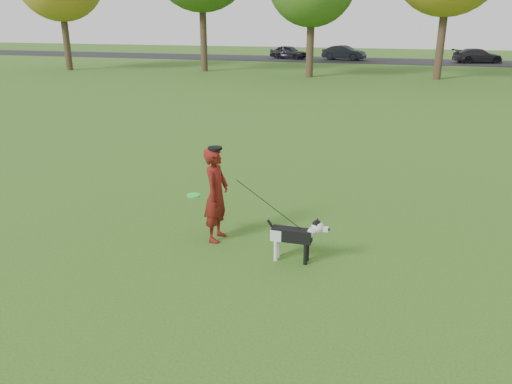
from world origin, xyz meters
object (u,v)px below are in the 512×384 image
(car_left, at_px, (289,52))
(car_mid, at_px, (344,53))
(car_right, at_px, (478,56))
(dog, at_px, (297,234))
(man, at_px, (216,195))

(car_left, xyz_separation_m, car_mid, (5.18, 0.00, 0.03))
(car_mid, relative_size, car_right, 0.94)
(dog, bearing_deg, car_left, 103.07)
(man, relative_size, dog, 1.64)
(dog, relative_size, car_left, 0.28)
(man, bearing_deg, car_mid, 4.64)
(dog, bearing_deg, car_right, 80.04)
(dog, height_order, car_left, car_left)
(dog, distance_m, car_mid, 40.80)
(car_left, height_order, car_right, car_left)
(dog, height_order, car_right, car_right)
(man, xyz_separation_m, car_right, (8.63, 40.14, -0.21))
(man, distance_m, car_mid, 40.23)
(car_right, bearing_deg, man, 149.00)
(car_left, distance_m, car_right, 16.55)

